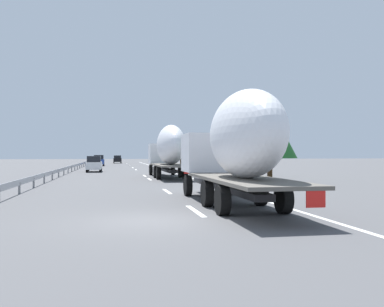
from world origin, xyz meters
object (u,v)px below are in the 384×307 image
(truck_lead, at_px, (169,149))
(car_blue_sedan, at_px, (99,160))
(car_white_van, at_px, (94,164))
(road_sign, at_px, (171,153))
(truck_trailing, at_px, (235,144))
(car_black_suv, at_px, (117,159))

(truck_lead, xyz_separation_m, car_blue_sedan, (39.87, 7.25, -1.60))
(car_white_van, relative_size, road_sign, 1.44)
(road_sign, bearing_deg, truck_lead, 171.93)
(truck_trailing, relative_size, road_sign, 3.83)
(truck_trailing, distance_m, car_white_van, 35.66)
(truck_lead, xyz_separation_m, car_white_van, (14.33, 6.96, -1.63))
(truck_lead, xyz_separation_m, road_sign, (21.85, -3.10, -0.31))
(truck_lead, relative_size, road_sign, 4.16)
(car_blue_sedan, bearing_deg, truck_trailing, -173.16)
(truck_trailing, height_order, car_black_suv, truck_trailing)
(truck_lead, relative_size, car_black_suv, 2.90)
(car_black_suv, relative_size, car_blue_sedan, 1.14)
(truck_trailing, bearing_deg, car_black_suv, 2.67)
(car_black_suv, height_order, car_white_van, car_white_van)
(truck_lead, distance_m, road_sign, 22.08)
(truck_trailing, height_order, car_blue_sedan, truck_trailing)
(car_black_suv, bearing_deg, car_white_van, 176.20)
(car_white_van, xyz_separation_m, road_sign, (7.53, -10.06, 1.32))
(car_black_suv, distance_m, car_white_van, 47.32)
(truck_trailing, bearing_deg, car_white_van, 11.27)
(truck_lead, distance_m, truck_trailing, 20.61)
(truck_trailing, bearing_deg, car_blue_sedan, 6.84)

